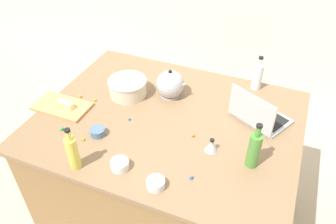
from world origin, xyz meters
TOP-DOWN VIEW (x-y plane):
  - ground_plane at (0.00, 0.00)m, footprint 12.00×12.00m
  - island_counter at (0.00, 0.00)m, footprint 1.52×1.19m
  - laptop at (0.49, 0.18)m, footprint 0.38×0.34m
  - mixing_bowl_large at (-0.33, 0.13)m, footprint 0.25×0.25m
  - bottle_oil at (-0.28, -0.52)m, footprint 0.06×0.06m
  - bottle_vinegar at (0.41, 0.52)m, footprint 0.06×0.06m
  - bottle_olive at (0.52, -0.17)m, footprint 0.06×0.06m
  - kettle at (-0.08, 0.23)m, footprint 0.21×0.18m
  - cutting_board at (-0.64, -0.15)m, footprint 0.34×0.19m
  - butter_stick_left at (-0.61, -0.15)m, footprint 0.11×0.05m
  - ramekin_small at (0.14, -0.48)m, footprint 0.09×0.09m
  - ramekin_medium at (-0.31, -0.28)m, footprint 0.08×0.08m
  - ramekin_wide at (-0.08, -0.45)m, footprint 0.09×0.09m
  - kitchen_timer at (0.31, -0.15)m, footprint 0.07×0.07m
  - candy_0 at (-0.20, -0.10)m, footprint 0.01×0.01m
  - candy_1 at (-0.36, -0.35)m, footprint 0.02×0.02m
  - candy_2 at (-0.37, -0.43)m, footprint 0.02×0.02m
  - candy_3 at (-0.04, -0.47)m, footprint 0.01×0.01m
  - candy_4 at (-0.49, -0.01)m, footprint 0.02×0.02m
  - candy_5 at (-0.51, -0.32)m, footprint 0.02×0.02m
  - candy_6 at (0.19, -0.09)m, footprint 0.02×0.02m
  - candy_7 at (0.28, -0.37)m, footprint 0.02×0.02m
  - candy_8 at (-0.60, -0.02)m, footprint 0.02×0.02m

SIDE VIEW (x-z plane):
  - ground_plane at x=0.00m, z-range 0.00..0.00m
  - island_counter at x=0.00m, z-range 0.00..0.90m
  - candy_3 at x=-0.04m, z-range 0.90..0.91m
  - candy_0 at x=-0.20m, z-range 0.90..0.91m
  - candy_1 at x=-0.36m, z-range 0.90..0.92m
  - candy_4 at x=-0.49m, z-range 0.90..0.92m
  - candy_6 at x=0.19m, z-range 0.90..0.92m
  - candy_7 at x=0.28m, z-range 0.90..0.92m
  - candy_8 at x=-0.60m, z-range 0.90..0.92m
  - cutting_board at x=-0.64m, z-range 0.90..0.92m
  - candy_5 at x=-0.51m, z-range 0.90..0.92m
  - candy_2 at x=-0.37m, z-range 0.90..0.92m
  - ramekin_medium at x=-0.31m, z-range 0.90..0.94m
  - ramekin_small at x=0.14m, z-range 0.90..0.94m
  - ramekin_wide at x=-0.08m, z-range 0.90..0.95m
  - kitchen_timer at x=0.31m, z-range 0.90..0.97m
  - butter_stick_left at x=-0.61m, z-range 0.92..0.95m
  - laptop at x=0.49m, z-range 0.84..1.06m
  - mixing_bowl_large at x=-0.33m, z-range 0.90..1.01m
  - kettle at x=-0.08m, z-range 0.88..1.08m
  - bottle_vinegar at x=0.41m, z-range 0.88..1.11m
  - bottle_oil at x=-0.28m, z-range 0.88..1.12m
  - bottle_olive at x=0.52m, z-range 0.87..1.14m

